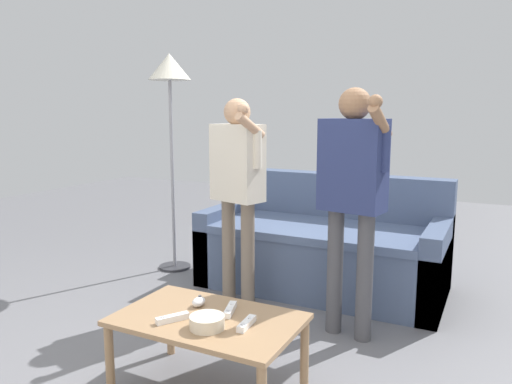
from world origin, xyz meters
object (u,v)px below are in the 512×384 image
at_px(couch, 324,248).
at_px(game_remote_wand_near, 172,318).
at_px(game_remote_wand_far, 247,324).
at_px(player_left, 237,178).
at_px(game_remote_wand_spare, 230,310).
at_px(snack_bowl, 207,322).
at_px(player_right, 352,184).
at_px(coffee_table, 208,327).
at_px(game_remote_nunchuk, 199,302).
at_px(floor_lamp, 170,82).

relative_size(couch, game_remote_wand_near, 11.81).
bearing_deg(game_remote_wand_far, game_remote_wand_near, -162.85).
height_order(player_left, game_remote_wand_spare, player_left).
relative_size(snack_bowl, player_left, 0.11).
height_order(couch, game_remote_wand_near, couch).
distance_m(player_right, game_remote_wand_spare, 1.07).
height_order(player_right, game_remote_wand_spare, player_right).
bearing_deg(player_right, player_left, 172.20).
distance_m(coffee_table, game_remote_wand_far, 0.23).
height_order(snack_bowl, game_remote_wand_far, snack_bowl).
height_order(couch, player_right, player_right).
relative_size(player_left, game_remote_wand_near, 9.40).
height_order(game_remote_nunchuk, floor_lamp, floor_lamp).
bearing_deg(game_remote_wand_near, player_right, 61.81).
distance_m(floor_lamp, player_left, 1.27).
height_order(floor_lamp, game_remote_wand_far, floor_lamp).
relative_size(game_remote_nunchuk, game_remote_wand_far, 0.57).
xyz_separation_m(floor_lamp, game_remote_wand_far, (1.56, -1.56, -1.23)).
height_order(couch, game_remote_wand_spare, couch).
xyz_separation_m(snack_bowl, player_right, (0.37, 1.04, 0.53)).
bearing_deg(game_remote_wand_spare, player_right, 66.28).
bearing_deg(player_left, floor_lamp, 151.63).
relative_size(couch, game_remote_nunchuk, 21.12).
distance_m(game_remote_nunchuk, player_right, 1.14).
distance_m(player_left, game_remote_wand_spare, 1.19).
xyz_separation_m(game_remote_nunchuk, player_left, (-0.30, 0.95, 0.51)).
xyz_separation_m(couch, game_remote_wand_near, (-0.13, -1.84, 0.10)).
xyz_separation_m(game_remote_wand_near, game_remote_wand_far, (0.34, 0.11, 0.00)).
distance_m(coffee_table, player_right, 1.20).
bearing_deg(player_right, game_remote_wand_far, -103.00).
distance_m(game_remote_nunchuk, game_remote_wand_spare, 0.19).
relative_size(snack_bowl, player_right, 0.11).
bearing_deg(game_remote_wand_spare, floor_lamp, 134.08).
relative_size(coffee_table, game_remote_nunchuk, 10.14).
bearing_deg(game_remote_wand_spare, game_remote_nunchuk, -179.39).
bearing_deg(game_remote_wand_far, coffee_table, 177.47).
relative_size(game_remote_nunchuk, game_remote_wand_near, 0.56).
distance_m(snack_bowl, game_remote_wand_near, 0.19).
xyz_separation_m(snack_bowl, game_remote_wand_spare, (0.01, 0.20, -0.01)).
bearing_deg(game_remote_wand_far, player_left, 120.75).
bearing_deg(game_remote_wand_spare, game_remote_wand_far, -35.55).
relative_size(floor_lamp, game_remote_wand_spare, 11.30).
height_order(floor_lamp, game_remote_wand_spare, floor_lamp).
bearing_deg(player_right, floor_lamp, 160.84).
xyz_separation_m(coffee_table, player_right, (0.44, 0.93, 0.61)).
relative_size(game_remote_wand_near, game_remote_wand_spare, 0.95).
xyz_separation_m(coffee_table, game_remote_wand_far, (0.22, -0.01, 0.07)).
bearing_deg(coffee_table, player_left, 111.35).
relative_size(game_remote_wand_far, game_remote_wand_spare, 0.93).
relative_size(player_right, game_remote_wand_spare, 9.21).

